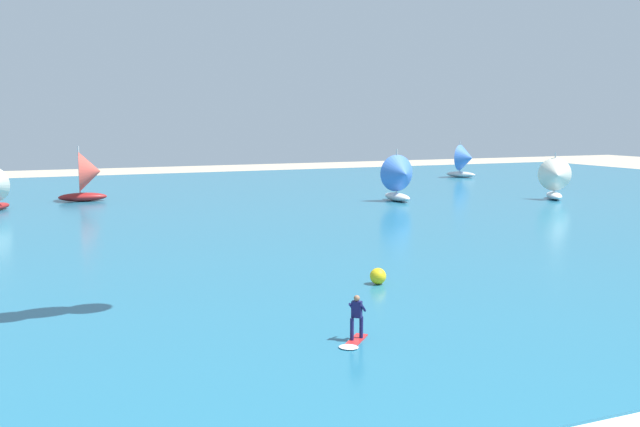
{
  "coord_description": "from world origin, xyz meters",
  "views": [
    {
      "loc": [
        -10.4,
        -9.41,
        8.08
      ],
      "look_at": [
        0.24,
        15.13,
        4.51
      ],
      "focal_mm": 40.44,
      "sensor_mm": 36.0,
      "label": 1
    }
  ],
  "objects": [
    {
      "name": "ocean",
      "position": [
        0.0,
        49.47,
        0.05
      ],
      "size": [
        160.0,
        90.0,
        0.1
      ],
      "primitive_type": "cube",
      "color": "#236B89",
      "rests_on": "ground"
    },
    {
      "name": "marker_buoy",
      "position": [
        5.68,
        20.64,
        0.5
      ],
      "size": [
        0.79,
        0.79,
        0.79
      ],
      "primitive_type": "sphere",
      "color": "yellow",
      "rests_on": "ocean"
    },
    {
      "name": "sailboat_mid_left",
      "position": [
        -3.36,
        62.53,
        2.53
      ],
      "size": [
        4.61,
        3.94,
        5.31
      ],
      "color": "maroon",
      "rests_on": "ocean"
    },
    {
      "name": "kitesurfer",
      "position": [
        0.68,
        13.0,
        0.7
      ],
      "size": [
        1.75,
        1.81,
        1.67
      ],
      "color": "red",
      "rests_on": "ocean"
    },
    {
      "name": "sailboat_far_left",
      "position": [
        23.85,
        50.25,
        2.39
      ],
      "size": [
        3.54,
        4.21,
        4.99
      ],
      "color": "silver",
      "rests_on": "ocean"
    },
    {
      "name": "sailboat_outermost",
      "position": [
        45.78,
        71.26,
        2.35
      ],
      "size": [
        3.97,
        4.41,
        4.91
      ],
      "color": "silver",
      "rests_on": "ocean"
    },
    {
      "name": "sailboat_center_horizon",
      "position": [
        38.49,
        45.54,
        2.2
      ],
      "size": [
        3.7,
        4.12,
        4.58
      ],
      "color": "white",
      "rests_on": "ocean"
    }
  ]
}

